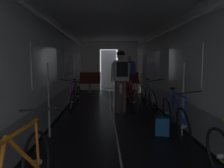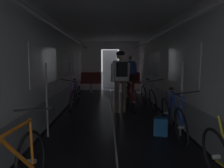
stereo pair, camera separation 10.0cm
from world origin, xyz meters
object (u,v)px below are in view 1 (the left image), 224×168
(bench_seat_far_left, at_px, (90,80))
(bicycle_blue, at_px, (174,116))
(bicycle_purple, at_px, (75,97))
(person_cyclist_aisle, at_px, (121,74))
(bicycle_silver, at_px, (148,96))
(bicycle_red_in_aisle, at_px, (131,97))
(backpack_on_floor, at_px, (163,126))
(person_standing_near_bench, at_px, (130,72))
(bench_seat_far_right, at_px, (129,80))

(bench_seat_far_left, relative_size, bicycle_blue, 0.58)
(bicycle_purple, height_order, person_cyclist_aisle, person_cyclist_aisle)
(bench_seat_far_left, distance_m, bicycle_silver, 4.07)
(bicycle_blue, bearing_deg, bench_seat_far_left, 108.51)
(bench_seat_far_left, bearing_deg, bicycle_blue, -71.49)
(bench_seat_far_left, xyz_separation_m, bicycle_red_in_aisle, (1.44, -3.74, -0.18))
(bicycle_red_in_aisle, xyz_separation_m, backpack_on_floor, (0.36, -2.19, -0.21))
(person_standing_near_bench, relative_size, backpack_on_floor, 4.96)
(bench_seat_far_left, relative_size, bicycle_red_in_aisle, 0.58)
(bicycle_silver, xyz_separation_m, bicycle_red_in_aisle, (-0.56, -0.21, 0.00))
(person_cyclist_aisle, distance_m, bicycle_red_in_aisle, 0.80)
(bench_seat_far_left, height_order, bench_seat_far_right, same)
(bench_seat_far_left, xyz_separation_m, person_standing_near_bench, (1.80, -0.38, 0.41))
(bicycle_blue, distance_m, person_cyclist_aisle, 2.28)
(bench_seat_far_left, xyz_separation_m, bicycle_silver, (2.00, -3.54, -0.19))
(bicycle_purple, relative_size, backpack_on_floor, 4.98)
(backpack_on_floor, bearing_deg, bench_seat_far_left, 106.91)
(bicycle_red_in_aisle, relative_size, person_standing_near_bench, 1.00)
(bench_seat_far_right, height_order, backpack_on_floor, bench_seat_far_right)
(bicycle_purple, distance_m, backpack_on_floor, 3.08)
(bicycle_blue, bearing_deg, bicycle_red_in_aisle, 104.06)
(bench_seat_far_left, bearing_deg, person_cyclist_aisle, -74.21)
(bicycle_blue, xyz_separation_m, person_cyclist_aisle, (-0.88, 1.99, 0.69))
(bicycle_red_in_aisle, height_order, backpack_on_floor, bicycle_red_in_aisle)
(bench_seat_far_right, relative_size, bicycle_blue, 0.58)
(bicycle_purple, distance_m, bicycle_red_in_aisle, 1.66)
(bicycle_blue, height_order, person_standing_near_bench, person_standing_near_bench)
(bicycle_silver, relative_size, backpack_on_floor, 4.99)
(person_cyclist_aisle, height_order, person_standing_near_bench, person_cyclist_aisle)
(bicycle_silver, distance_m, bicycle_blue, 2.46)
(bench_seat_far_left, bearing_deg, bicycle_purple, -93.30)
(bench_seat_far_right, bearing_deg, backpack_on_floor, -89.97)
(bench_seat_far_right, xyz_separation_m, bicycle_red_in_aisle, (-0.36, -3.74, -0.18))
(bench_seat_far_right, height_order, person_cyclist_aisle, person_cyclist_aisle)
(person_cyclist_aisle, xyz_separation_m, person_standing_near_bench, (0.67, 3.63, -0.10))
(bicycle_blue, height_order, bicycle_red_in_aisle, bicycle_blue)
(person_standing_near_bench, distance_m, backpack_on_floor, 5.61)
(bicycle_blue, distance_m, bicycle_red_in_aisle, 2.33)
(bicycle_silver, height_order, backpack_on_floor, bicycle_silver)
(bicycle_silver, bearing_deg, bicycle_blue, -89.84)
(bicycle_blue, relative_size, person_standing_near_bench, 1.00)
(bench_seat_far_right, bearing_deg, bicycle_red_in_aisle, -95.45)
(bicycle_purple, xyz_separation_m, bicycle_red_in_aisle, (1.65, -0.14, 0.00))
(bench_seat_far_left, bearing_deg, bicycle_silver, -60.48)
(bench_seat_far_right, relative_size, bicycle_purple, 0.58)
(bench_seat_far_right, distance_m, bicycle_red_in_aisle, 3.76)
(bench_seat_far_right, relative_size, bicycle_red_in_aisle, 0.58)
(bicycle_silver, relative_size, person_cyclist_aisle, 0.98)
(bicycle_purple, distance_m, person_standing_near_bench, 3.85)
(bench_seat_far_right, height_order, bicycle_purple, bicycle_purple)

